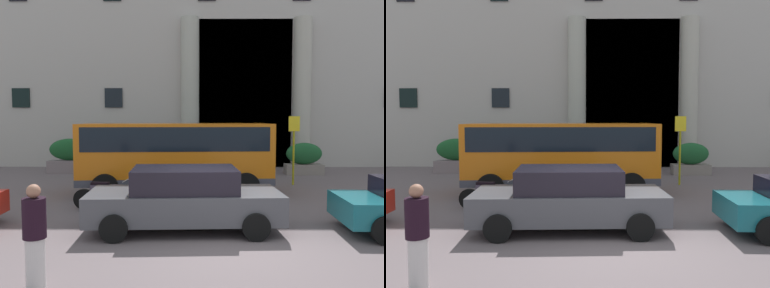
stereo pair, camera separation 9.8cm
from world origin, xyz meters
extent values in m
cube|color=#64575A|center=(0.00, 0.00, -0.06)|extent=(80.00, 64.00, 0.12)
cube|color=#B0A8A1|center=(0.00, 17.50, 8.64)|extent=(38.14, 9.00, 17.28)
cube|color=black|center=(2.11, 13.06, 4.02)|extent=(5.06, 0.12, 8.05)
cylinder|color=#ACAA9D|center=(-0.90, 12.75, 4.02)|extent=(0.96, 0.96, 8.05)
cylinder|color=#B2AB9D|center=(5.12, 12.75, 4.02)|extent=(0.96, 0.96, 8.05)
cube|color=black|center=(-10.17, 12.96, 3.80)|extent=(0.96, 0.08, 1.05)
cube|color=black|center=(-5.09, 12.96, 3.80)|extent=(0.96, 0.08, 1.05)
cube|color=orange|center=(-1.34, 5.50, 1.48)|extent=(6.73, 2.80, 2.05)
cube|color=black|center=(-1.34, 5.50, 2.00)|extent=(6.34, 2.81, 0.80)
cube|color=black|center=(1.88, 5.72, 1.83)|extent=(0.20, 1.98, 1.00)
cube|color=#43434E|center=(-1.34, 5.50, 0.57)|extent=(6.74, 2.84, 0.24)
cylinder|color=black|center=(0.88, 6.83, 0.45)|extent=(0.92, 0.34, 0.90)
cylinder|color=black|center=(1.04, 4.49, 0.45)|extent=(0.92, 0.34, 0.90)
cylinder|color=black|center=(-3.72, 6.51, 0.45)|extent=(0.92, 0.34, 0.90)
cylinder|color=black|center=(-3.56, 4.17, 0.45)|extent=(0.92, 0.34, 0.90)
cylinder|color=#A09B14|center=(3.33, 7.34, 1.36)|extent=(0.08, 0.08, 2.72)
cube|color=yellow|center=(3.33, 7.31, 2.47)|extent=(0.44, 0.03, 0.60)
cube|color=gray|center=(-3.63, 10.79, 0.25)|extent=(2.04, 0.92, 0.51)
ellipsoid|color=#27421C|center=(-3.63, 10.79, 1.00)|extent=(1.95, 0.83, 0.99)
cube|color=gray|center=(-6.78, 10.62, 0.31)|extent=(2.11, 0.70, 0.62)
ellipsoid|color=#1A5025|center=(-6.78, 10.62, 1.16)|extent=(2.02, 0.63, 1.07)
cube|color=gray|center=(1.26, 10.50, 0.31)|extent=(1.53, 0.85, 0.62)
ellipsoid|color=#2A5732|center=(1.26, 10.50, 0.98)|extent=(1.47, 0.77, 0.71)
cube|color=gray|center=(4.59, 10.23, 0.24)|extent=(1.78, 0.72, 0.48)
ellipsoid|color=#1B5129|center=(4.59, 10.23, 1.00)|extent=(1.71, 0.65, 1.03)
cube|color=#47474C|center=(-0.90, 1.05, 0.61)|extent=(4.64, 2.03, 0.68)
cube|color=black|center=(-0.90, 1.05, 1.22)|extent=(2.53, 1.72, 0.56)
cylinder|color=black|center=(0.61, 2.03, 0.31)|extent=(0.63, 0.23, 0.62)
cylinder|color=black|center=(0.69, 0.20, 0.31)|extent=(0.63, 0.23, 0.62)
cylinder|color=black|center=(-2.49, 1.89, 0.31)|extent=(0.63, 0.23, 0.62)
cylinder|color=black|center=(-2.41, 0.06, 0.31)|extent=(0.63, 0.23, 0.62)
cylinder|color=black|center=(3.47, 1.77, 0.31)|extent=(0.63, 0.22, 0.62)
cylinder|color=black|center=(-2.56, 2.93, 0.30)|extent=(0.61, 0.17, 0.60)
cylinder|color=black|center=(-3.94, 3.10, 0.30)|extent=(0.61, 0.19, 0.60)
cube|color=#4B4056|center=(-3.25, 3.02, 0.58)|extent=(0.92, 0.35, 0.32)
cube|color=black|center=(-3.43, 3.04, 0.76)|extent=(0.54, 0.26, 0.12)
cylinder|color=#A5A5A8|center=(-2.67, 2.94, 0.88)|extent=(0.10, 0.55, 0.03)
cylinder|color=silver|center=(-3.16, -2.20, 0.41)|extent=(0.30, 0.30, 0.82)
cylinder|color=black|center=(-3.16, -2.20, 1.13)|extent=(0.36, 0.36, 0.63)
sphere|color=#A06A51|center=(-3.16, -2.20, 1.56)|extent=(0.22, 0.22, 0.22)
camera|label=1|loc=(-0.66, -8.06, 2.69)|focal=35.86mm
camera|label=2|loc=(-0.57, -8.06, 2.69)|focal=35.86mm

